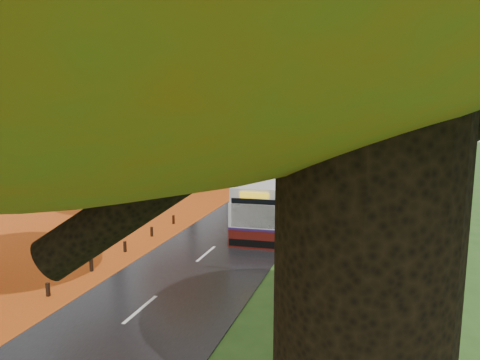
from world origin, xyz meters
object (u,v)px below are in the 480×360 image
at_px(car_silver, 272,168).
at_px(car_dark, 292,157).
at_px(streetlamp_mid, 337,129).
at_px(car_white, 256,178).
at_px(streetlamp_near, 271,168).
at_px(bus, 273,196).
at_px(streetlamp_far, 356,119).

bearing_deg(car_silver, car_dark, 73.79).
bearing_deg(car_dark, streetlamp_mid, -86.23).
relative_size(car_white, car_silver, 0.97).
bearing_deg(car_white, streetlamp_near, -89.47).
height_order(bus, car_silver, bus).
relative_size(streetlamp_mid, car_silver, 1.89).
xyz_separation_m(streetlamp_mid, car_dark, (-6.30, 14.45, -4.05)).
relative_size(streetlamp_mid, streetlamp_far, 1.00).
relative_size(streetlamp_near, streetlamp_mid, 1.00).
bearing_deg(streetlamp_near, streetlamp_far, 90.00).
bearing_deg(car_silver, streetlamp_mid, -53.45).
xyz_separation_m(streetlamp_far, car_white, (-6.30, -22.91, -3.97)).
relative_size(streetlamp_near, streetlamp_far, 1.00).
bearing_deg(car_white, car_silver, 73.74).
height_order(streetlamp_near, bus, streetlamp_near).
xyz_separation_m(streetlamp_mid, bus, (-2.38, -11.37, -3.18)).
bearing_deg(streetlamp_far, streetlamp_near, -90.00).
relative_size(streetlamp_near, car_silver, 1.89).
height_order(bus, car_white, bus).
bearing_deg(bus, car_silver, 99.92).
bearing_deg(streetlamp_mid, streetlamp_near, -90.00).
bearing_deg(car_silver, bus, -92.74).
height_order(streetlamp_far, car_dark, streetlamp_far).
xyz_separation_m(streetlamp_far, car_silver, (-6.28, -17.24, -3.98)).
xyz_separation_m(bus, car_white, (-3.91, 10.47, -0.79)).
distance_m(streetlamp_near, car_white, 22.37).
distance_m(streetlamp_far, car_dark, 10.63).
bearing_deg(bus, streetlamp_near, -81.00).
relative_size(car_silver, car_dark, 0.98).
bearing_deg(bus, car_white, 106.84).
distance_m(streetlamp_mid, streetlamp_far, 22.00).
relative_size(streetlamp_far, bus, 0.73).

